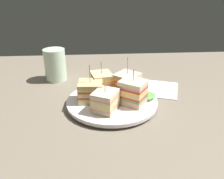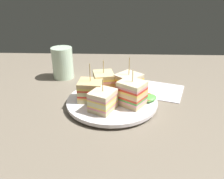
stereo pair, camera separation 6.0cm
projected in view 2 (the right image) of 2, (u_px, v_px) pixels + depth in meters
The scene contains 12 objects.
ground_plane at pixel (112, 108), 62.59cm from camera, with size 128.77×96.19×1.80cm, color #766A5A.
plate at pixel (112, 102), 61.79cm from camera, with size 24.25×24.25×1.63cm.
sandwich_wedge_0 at pixel (132, 93), 57.94cm from camera, with size 8.19×7.98×9.46cm.
sandwich_wedge_1 at pixel (128, 85), 63.19cm from camera, with size 8.47×8.50×10.72cm.
sandwich_wedge_2 at pixel (104, 82), 64.88cm from camera, with size 6.64×7.26×9.32cm.
sandwich_wedge_3 at pixel (91, 90), 60.57cm from camera, with size 6.52×6.07×10.10cm.
sandwich_wedge_4 at pixel (103, 100), 55.82cm from camera, with size 7.39×7.87×8.05cm.
chip_pile at pixel (118, 95), 61.72cm from camera, with size 7.45×7.04×2.61cm.
salad_garnish at pixel (147, 97), 61.52cm from camera, with size 5.94×7.02×1.71cm.
spoon at pixel (104, 82), 75.16cm from camera, with size 11.76×12.46×1.00cm.
napkin at pixel (158, 90), 70.09cm from camera, with size 14.11×12.37×0.50cm, color white.
drinking_glass at pixel (63, 65), 78.29cm from camera, with size 7.06×7.06×10.53cm.
Camera 2 is at (-2.06, 54.45, 30.31)cm, focal length 36.83 mm.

